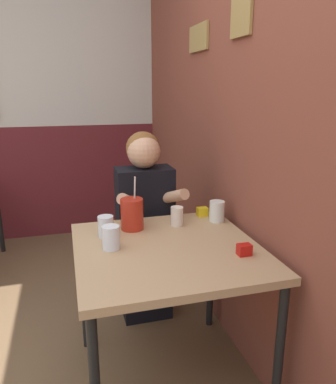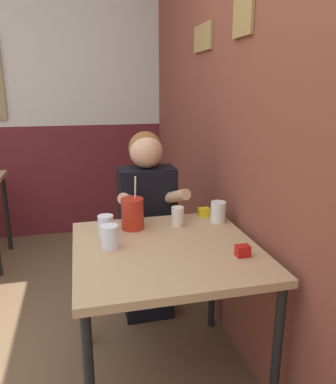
{
  "view_description": "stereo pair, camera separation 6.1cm",
  "coord_description": "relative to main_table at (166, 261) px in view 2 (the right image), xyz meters",
  "views": [
    {
      "loc": [
        0.51,
        -1.25,
        1.46
      ],
      "look_at": [
        0.98,
        0.46,
        0.96
      ],
      "focal_mm": 35.0,
      "sensor_mm": 36.0,
      "label": 1
    },
    {
      "loc": [
        0.57,
        -1.27,
        1.46
      ],
      "look_at": [
        0.98,
        0.46,
        0.96
      ],
      "focal_mm": 35.0,
      "sensor_mm": 36.0,
      "label": 2
    }
  ],
  "objects": [
    {
      "name": "condiment_mustard",
      "position": [
        0.31,
        0.36,
        0.1
      ],
      "size": [
        0.06,
        0.04,
        0.05
      ],
      "color": "yellow",
      "rests_on": "main_table"
    },
    {
      "name": "brick_wall_right",
      "position": [
        0.48,
        0.97,
        0.68
      ],
      "size": [
        0.08,
        4.51,
        2.7
      ],
      "color": "brown",
      "rests_on": "ground_plane"
    },
    {
      "name": "glass_by_brick",
      "position": [
        -0.26,
        0.2,
        0.13
      ],
      "size": [
        0.08,
        0.08,
        0.11
      ],
      "color": "silver",
      "rests_on": "main_table"
    },
    {
      "name": "back_wall",
      "position": [
        -0.94,
        2.25,
        0.69
      ],
      "size": [
        5.78,
        0.09,
        2.7
      ],
      "color": "silver",
      "rests_on": "ground_plane"
    },
    {
      "name": "cocktail_pitcher",
      "position": [
        -0.12,
        0.27,
        0.16
      ],
      "size": [
        0.12,
        0.12,
        0.28
      ],
      "color": "#B22819",
      "rests_on": "main_table"
    },
    {
      "name": "glass_center",
      "position": [
        0.35,
        0.26,
        0.13
      ],
      "size": [
        0.08,
        0.08,
        0.11
      ],
      "color": "silver",
      "rests_on": "main_table"
    },
    {
      "name": "person_seated",
      "position": [
        0.02,
        0.6,
        -0.04
      ],
      "size": [
        0.42,
        0.4,
        1.21
      ],
      "color": "black",
      "rests_on": "ground_plane"
    },
    {
      "name": "condiment_ketchup",
      "position": [
        0.3,
        -0.18,
        0.1
      ],
      "size": [
        0.06,
        0.04,
        0.05
      ],
      "color": "#B7140F",
      "rests_on": "main_table"
    },
    {
      "name": "main_table",
      "position": [
        0.0,
        0.0,
        0.0
      ],
      "size": [
        0.84,
        0.85,
        0.74
      ],
      "color": "tan",
      "rests_on": "ground_plane"
    },
    {
      "name": "glass_near_pitcher",
      "position": [
        -0.25,
        0.05,
        0.13
      ],
      "size": [
        0.08,
        0.08,
        0.11
      ],
      "color": "silver",
      "rests_on": "main_table"
    },
    {
      "name": "glass_far_side",
      "position": [
        0.12,
        0.26,
        0.12
      ],
      "size": [
        0.07,
        0.07,
        0.1
      ],
      "color": "silver",
      "rests_on": "main_table"
    }
  ]
}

